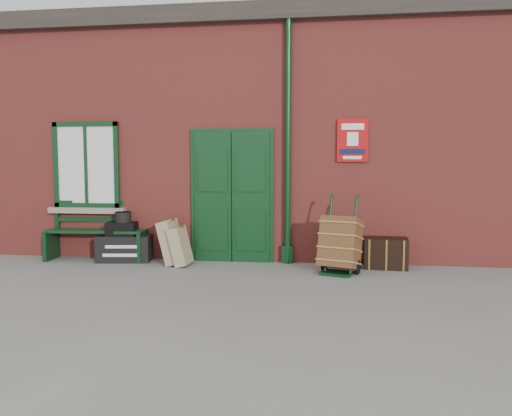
% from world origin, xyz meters
% --- Properties ---
extents(ground, '(80.00, 80.00, 0.00)m').
position_xyz_m(ground, '(0.00, 0.00, 0.00)').
color(ground, gray).
rests_on(ground, ground).
extents(station_building, '(10.30, 4.30, 4.36)m').
position_xyz_m(station_building, '(-0.00, 3.49, 2.16)').
color(station_building, '#AB3F37').
rests_on(station_building, ground).
extents(bench, '(1.73, 0.62, 1.06)m').
position_xyz_m(bench, '(-2.65, 1.33, 0.53)').
color(bench, black).
rests_on(bench, ground).
extents(houdini_trunk, '(0.95, 0.61, 0.45)m').
position_xyz_m(houdini_trunk, '(-2.14, 1.25, 0.22)').
color(houdini_trunk, black).
rests_on(houdini_trunk, ground).
extents(strongbox, '(0.54, 0.42, 0.22)m').
position_xyz_m(strongbox, '(-2.19, 1.25, 0.56)').
color(strongbox, black).
rests_on(strongbox, houdini_trunk).
extents(hatbox, '(0.30, 0.30, 0.18)m').
position_xyz_m(hatbox, '(-2.16, 1.25, 0.76)').
color(hatbox, black).
rests_on(hatbox, strongbox).
extents(suitcase_back, '(0.39, 0.53, 0.76)m').
position_xyz_m(suitcase_back, '(-1.26, 1.09, 0.38)').
color(suitcase_back, tan).
rests_on(suitcase_back, ground).
extents(suitcase_front, '(0.34, 0.48, 0.65)m').
position_xyz_m(suitcase_front, '(-1.08, 0.99, 0.32)').
color(suitcase_front, tan).
rests_on(suitcase_front, ground).
extents(porter_trolley, '(0.73, 0.76, 1.16)m').
position_xyz_m(porter_trolley, '(1.50, 0.77, 0.45)').
color(porter_trolley, black).
rests_on(porter_trolley, ground).
extents(dark_trunk, '(0.71, 0.49, 0.49)m').
position_xyz_m(dark_trunk, '(2.24, 1.25, 0.24)').
color(dark_trunk, black).
rests_on(dark_trunk, ground).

